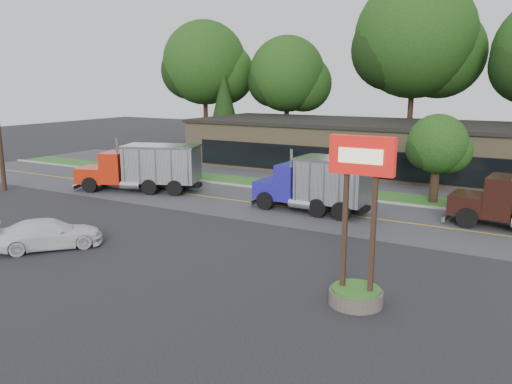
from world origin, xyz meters
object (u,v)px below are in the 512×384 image
at_px(bilo_sign, 358,249).
at_px(dump_truck_red, 146,167).
at_px(rally_car, 49,234).
at_px(dump_truck_blue, 318,183).

xyz_separation_m(bilo_sign, dump_truck_red, (-19.25, 10.86, -0.21)).
xyz_separation_m(bilo_sign, rally_car, (-14.62, -1.16, -1.33)).
bearing_deg(dump_truck_blue, rally_car, 57.72).
relative_size(bilo_sign, rally_car, 1.24).
distance_m(bilo_sign, dump_truck_red, 22.11).
bearing_deg(rally_car, dump_truck_blue, -84.43).
height_order(dump_truck_red, rally_car, dump_truck_red).
xyz_separation_m(dump_truck_blue, rally_car, (-8.44, -12.52, -1.10)).
distance_m(dump_truck_red, rally_car, 12.93).
distance_m(bilo_sign, rally_car, 14.72).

